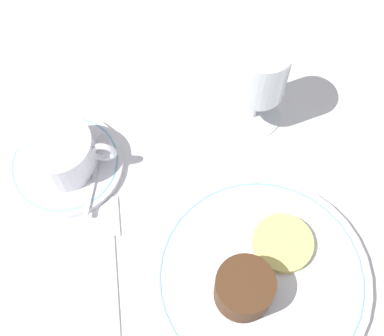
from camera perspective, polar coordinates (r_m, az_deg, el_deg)
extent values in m
plane|color=white|center=(0.62, 3.72, -6.97)|extent=(3.00, 3.00, 0.00)
cylinder|color=white|center=(0.60, 7.35, -11.54)|extent=(0.24, 0.24, 0.01)
torus|color=#8CB2D1|center=(0.60, 7.41, -11.40)|extent=(0.23, 0.23, 0.00)
cylinder|color=white|center=(0.67, -13.31, 0.39)|extent=(0.14, 0.14, 0.01)
torus|color=#8CB2D1|center=(0.67, -13.38, 0.55)|extent=(0.13, 0.13, 0.00)
cylinder|color=white|center=(0.65, -13.90, 1.61)|extent=(0.08, 0.08, 0.05)
cylinder|color=#9E7A4C|center=(0.64, -13.96, 1.75)|extent=(0.07, 0.07, 0.04)
torus|color=white|center=(0.63, -9.56, 1.67)|extent=(0.03, 0.01, 0.04)
cube|color=silver|center=(0.65, -10.48, -1.46)|extent=(0.01, 0.09, 0.00)
ellipsoid|color=silver|center=(0.67, -9.54, 2.75)|extent=(0.02, 0.02, 0.00)
cylinder|color=silver|center=(0.70, 6.53, 5.66)|extent=(0.07, 0.07, 0.01)
cylinder|color=silver|center=(0.67, 6.79, 7.02)|extent=(0.01, 0.01, 0.05)
cylinder|color=silver|center=(0.62, 7.41, 10.26)|extent=(0.06, 0.06, 0.07)
cylinder|color=#470A14|center=(0.63, 7.26, 9.48)|extent=(0.05, 0.05, 0.04)
cube|color=silver|center=(0.61, -8.29, -13.25)|extent=(0.03, 0.14, 0.01)
cube|color=silver|center=(0.63, -8.77, -5.12)|extent=(0.03, 0.05, 0.01)
cylinder|color=#4C2D19|center=(0.57, 5.57, -12.70)|extent=(0.06, 0.06, 0.05)
cylinder|color=#EFE075|center=(0.61, 9.64, -7.91)|extent=(0.07, 0.07, 0.01)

